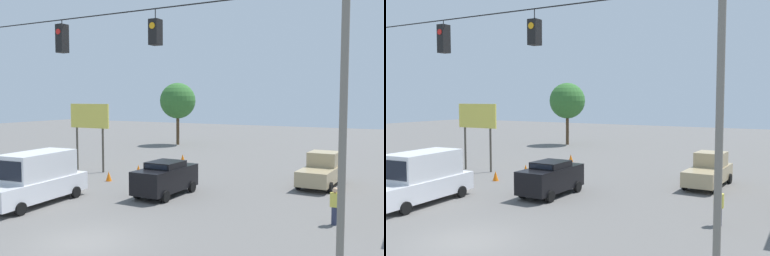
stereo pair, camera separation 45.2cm
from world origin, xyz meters
TOP-DOWN VIEW (x-y plane):
  - ground_plane at (0.00, 0.00)m, footprint 140.00×140.00m
  - overhead_signal_span at (-0.01, 0.81)m, footprint 19.59×0.38m
  - sedan_black_withflow_mid at (1.43, -8.36)m, footprint 2.11×4.48m
  - box_truck_white_parked_shoulder at (6.49, -3.49)m, footprint 2.75×6.30m
  - pickup_truck_tan_oncoming_far at (-5.87, -15.45)m, footprint 2.26×5.34m
  - traffic_cone_nearest at (6.99, -3.43)m, footprint 0.40×0.40m
  - traffic_cone_second at (6.99, -6.90)m, footprint 0.40×0.40m
  - traffic_cone_third at (7.05, -10.10)m, footprint 0.40×0.40m
  - traffic_cone_fourth at (6.95, -13.36)m, footprint 0.40×0.40m
  - traffic_cone_fifth at (7.07, -16.65)m, footprint 0.40×0.40m
  - traffic_cone_farthest at (7.03, -20.07)m, footprint 0.40×0.40m
  - roadside_billboard at (10.90, -12.56)m, footprint 3.67×0.16m
  - pedestrian at (-8.17, -7.10)m, footprint 0.40×0.28m
  - tree_horizon_left at (14.38, -31.69)m, footprint 4.25×4.25m

SIDE VIEW (x-z plane):
  - ground_plane at x=0.00m, z-range 0.00..0.00m
  - traffic_cone_nearest at x=6.99m, z-range 0.00..0.66m
  - traffic_cone_second at x=6.99m, z-range 0.00..0.66m
  - traffic_cone_third at x=7.05m, z-range 0.00..0.66m
  - traffic_cone_fourth at x=6.95m, z-range 0.00..0.66m
  - traffic_cone_fifth at x=7.07m, z-range 0.00..0.66m
  - traffic_cone_farthest at x=7.03m, z-range 0.00..0.66m
  - pedestrian at x=-8.17m, z-range 0.00..1.67m
  - pickup_truck_tan_oncoming_far at x=-5.87m, z-range -0.08..2.04m
  - sedan_black_withflow_mid at x=1.43m, z-range 0.04..2.01m
  - box_truck_white_parked_shoulder at x=6.49m, z-range -0.01..2.71m
  - roadside_billboard at x=10.90m, z-range 1.21..6.35m
  - tree_horizon_left at x=14.38m, z-range 1.54..8.91m
  - overhead_signal_span at x=-0.01m, z-range 1.09..9.91m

